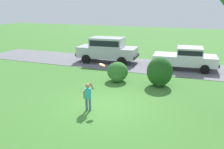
{
  "coord_description": "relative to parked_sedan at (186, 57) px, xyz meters",
  "views": [
    {
      "loc": [
        3.99,
        -9.45,
        4.36
      ],
      "look_at": [
        -0.28,
        1.25,
        1.1
      ],
      "focal_mm": 39.98,
      "sensor_mm": 36.0,
      "label": 1
    }
  ],
  "objects": [
    {
      "name": "parked_sedan",
      "position": [
        0.0,
        0.0,
        0.0
      ],
      "size": [
        4.55,
        2.4,
        1.56
      ],
      "color": "white",
      "rests_on": "ground"
    },
    {
      "name": "driveway_strip",
      "position": [
        -2.5,
        -0.03,
        -0.84
      ],
      "size": [
        28.0,
        4.4,
        0.02
      ],
      "primitive_type": "cube",
      "color": "slate",
      "rests_on": "ground"
    },
    {
      "name": "shrub_near_tree",
      "position": [
        -3.41,
        -4.34,
        -0.33
      ],
      "size": [
        1.23,
        1.18,
        1.13
      ],
      "color": "#33702B",
      "rests_on": "ground"
    },
    {
      "name": "frisbee",
      "position": [
        -2.78,
        -7.94,
        0.99
      ],
      "size": [
        0.28,
        0.28,
        0.14
      ],
      "color": "orange"
    },
    {
      "name": "child_thrower",
      "position": [
        -3.07,
        -8.76,
        -0.13
      ],
      "size": [
        0.39,
        0.37,
        1.29
      ],
      "color": "#4C608C",
      "rests_on": "ground"
    },
    {
      "name": "ground_plane",
      "position": [
        -2.5,
        -8.02,
        -0.85
      ],
      "size": [
        80.0,
        80.0,
        0.0
      ],
      "primitive_type": "plane",
      "color": "#3D752D"
    },
    {
      "name": "parked_suv",
      "position": [
        -5.89,
        0.04,
        0.23
      ],
      "size": [
        4.82,
        2.37,
        1.92
      ],
      "color": "silver",
      "rests_on": "ground"
    },
    {
      "name": "shrub_centre_left",
      "position": [
        -0.95,
        -4.32,
        -0.09
      ],
      "size": [
        1.4,
        1.35,
        1.61
      ],
      "color": "#1E511C",
      "rests_on": "ground"
    }
  ]
}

